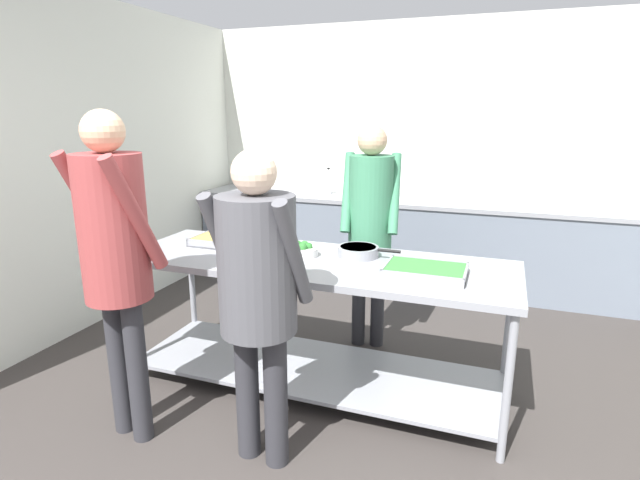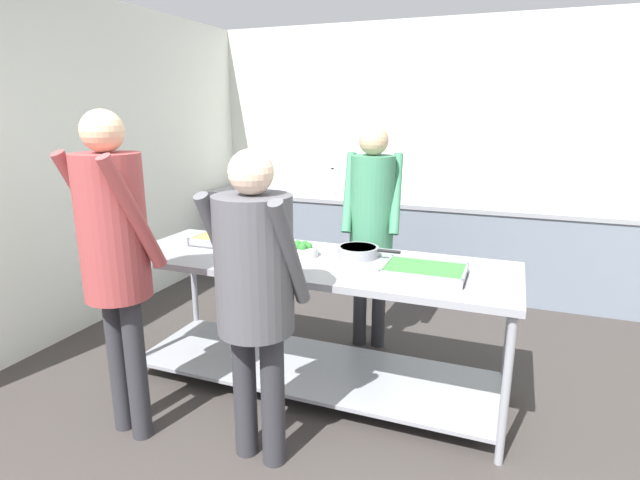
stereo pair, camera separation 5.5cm
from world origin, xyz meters
name	(u,v)px [view 2 (the right image)]	position (x,y,z in m)	size (l,w,h in m)	color
wall_rear	(416,152)	(0.00, 4.24, 1.32)	(4.57, 0.06, 2.65)	silver
wall_left	(99,164)	(-2.26, 2.12, 1.32)	(0.06, 4.36, 2.65)	silver
back_counter	(406,241)	(0.00, 3.87, 0.44)	(4.41, 0.65, 0.88)	slate
serving_counter	(314,302)	(-0.12, 1.61, 0.59)	(2.43, 0.82, 0.87)	gray
serving_tray_vegetables	(225,240)	(-0.83, 1.74, 0.89)	(0.39, 0.30, 0.05)	gray
plate_stack	(252,257)	(-0.47, 1.47, 0.88)	(0.26, 0.26, 0.04)	white
broccoli_bowl	(303,250)	(-0.22, 1.66, 0.90)	(0.19, 0.19, 0.09)	silver
sauce_pan	(358,251)	(0.12, 1.77, 0.90)	(0.40, 0.26, 0.06)	gray
serving_tray_roast	(424,272)	(0.57, 1.54, 0.89)	(0.44, 0.32, 0.05)	gray
guest_serving_left	(114,243)	(-0.89, 0.79, 1.10)	(0.49, 0.41, 1.77)	#2D2D33
guest_serving_right	(255,280)	(-0.12, 0.86, 0.98)	(0.49, 0.37, 1.59)	#2D2D33
cook_behind_counter	(372,213)	(0.05, 2.32, 1.04)	(0.45, 0.38, 1.66)	#2D2D33
water_bottle	(332,182)	(-0.83, 3.91, 1.01)	(0.08, 0.08, 0.28)	silver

